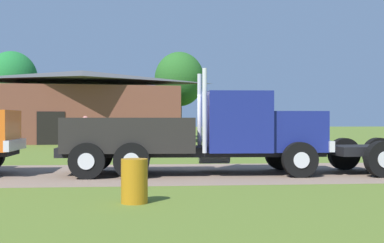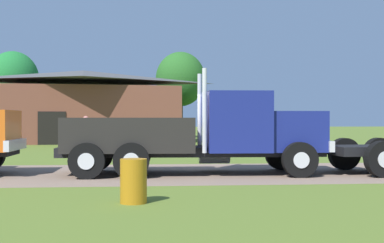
{
  "view_description": "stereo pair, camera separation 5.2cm",
  "coord_description": "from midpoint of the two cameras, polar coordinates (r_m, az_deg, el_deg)",
  "views": [
    {
      "loc": [
        -0.96,
        -16.26,
        1.69
      ],
      "look_at": [
        0.51,
        -0.21,
        1.62
      ],
      "focal_mm": 48.69,
      "sensor_mm": 36.0,
      "label": 1
    },
    {
      "loc": [
        -0.91,
        -16.27,
        1.69
      ],
      "look_at": [
        0.51,
        -0.21,
        1.62
      ],
      "focal_mm": 48.69,
      "sensor_mm": 36.0,
      "label": 2
    }
  ],
  "objects": [
    {
      "name": "ground_plane",
      "position": [
        16.38,
        -1.93,
        -5.66
      ],
      "size": [
        200.0,
        200.0,
        0.0
      ],
      "primitive_type": "plane",
      "color": "#586E27"
    },
    {
      "name": "tree_left",
      "position": [
        45.92,
        -19.16,
        4.4
      ],
      "size": [
        4.19,
        4.19,
        7.35
      ],
      "color": "#513823",
      "rests_on": "ground_plane"
    },
    {
      "name": "tree_mid",
      "position": [
        47.09,
        -1.43,
        4.63
      ],
      "size": [
        4.47,
        4.47,
        7.77
      ],
      "color": "#513823",
      "rests_on": "ground_plane"
    },
    {
      "name": "shed_building",
      "position": [
        39.19,
        -11.97,
        1.5
      ],
      "size": [
        14.91,
        9.33,
        5.29
      ],
      "color": "brown",
      "rests_on": "ground_plane"
    },
    {
      "name": "truck_foreground_white",
      "position": [
        16.05,
        0.66,
        -1.39
      ],
      "size": [
        8.2,
        2.92,
        3.17
      ],
      "color": "black",
      "rests_on": "ground_plane"
    },
    {
      "name": "visitor_far_side",
      "position": [
        21.73,
        -11.67,
        -1.56
      ],
      "size": [
        0.52,
        0.5,
        1.82
      ],
      "color": "silver",
      "rests_on": "ground_plane"
    },
    {
      "name": "steel_barrel",
      "position": [
        10.57,
        -6.47,
        -6.5
      ],
      "size": [
        0.54,
        0.54,
        0.89
      ],
      "primitive_type": "cylinder",
      "color": "#B27214",
      "rests_on": "ground_plane"
    },
    {
      "name": "dirt_track",
      "position": [
        16.38,
        -1.93,
        -5.65
      ],
      "size": [
        120.0,
        6.32,
        0.01
      ],
      "primitive_type": "cube",
      "color": "#846C5A",
      "rests_on": "ground_plane"
    }
  ]
}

